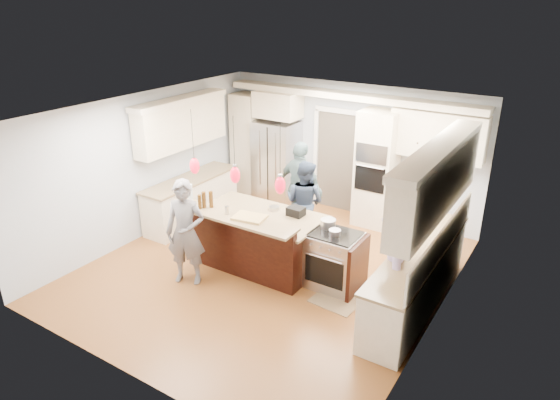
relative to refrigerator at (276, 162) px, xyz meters
The scene contains 23 objects.
ground_plane 3.19m from the refrigerator, 59.58° to the right, with size 6.00×6.00×0.00m, color brown.
room_shell 3.20m from the refrigerator, 59.58° to the right, with size 5.54×6.04×2.72m.
refrigerator is the anchor object (origin of this frame).
oven_column 2.31m from the refrigerator, ahead, with size 0.72×0.69×2.30m.
back_upper_cabinets 1.12m from the refrigerator, ahead, with size 5.30×0.61×2.54m.
right_counter_run 4.63m from the refrigerator, 30.36° to the right, with size 0.64×3.10×2.51m.
left_cabinets 2.05m from the refrigerator, 115.94° to the right, with size 0.64×2.30×2.51m.
kitchen_island 2.91m from the refrigerator, 63.11° to the right, with size 2.10×1.46×1.12m.
island_range 3.71m from the refrigerator, 42.59° to the right, with size 0.82×0.71×0.92m.
pendant_lights 3.53m from the refrigerator, 67.57° to the right, with size 1.75×0.15×1.03m.
person_bar_end 3.68m from the refrigerator, 79.82° to the right, with size 0.63×0.41×1.73m, color slate.
person_far_left 2.08m from the refrigerator, 42.84° to the right, with size 0.77×0.60×1.58m, color #28364E.
person_far_right 1.60m from the refrigerator, 40.56° to the right, with size 1.05×0.44×1.79m, color slate.
person_range_side 4.65m from the refrigerator, 35.11° to the right, with size 1.10×0.63×1.71m, color #A08ABB.
floor_rug 4.06m from the refrigerator, 41.86° to the right, with size 0.69×1.02×0.01m, color olive.
water_bottle 3.18m from the refrigerator, 83.54° to the right, with size 0.08×0.08×0.33m, color silver.
beer_bottle_a 3.24m from the refrigerator, 78.31° to the right, with size 0.07×0.07×0.27m, color #43280C.
beer_bottle_b 3.30m from the refrigerator, 79.11° to the right, with size 0.06×0.06×0.24m, color #43280C.
beer_bottle_c 3.19m from the refrigerator, 76.51° to the right, with size 0.07×0.07×0.27m, color #43280C.
drink_can 3.36m from the refrigerator, 70.46° to the right, with size 0.07×0.07×0.13m, color #B7B7BC.
cutting_board 3.46m from the refrigerator, 64.00° to the right, with size 0.49×0.35×0.04m, color tan.
pot_large 3.44m from the refrigerator, 43.54° to the right, with size 0.24×0.24×0.14m, color #B7B7BC.
pot_small 3.72m from the refrigerator, 43.37° to the right, with size 0.18×0.18×0.09m, color #B7B7BC.
Camera 1 is at (4.09, -6.07, 4.32)m, focal length 32.00 mm.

